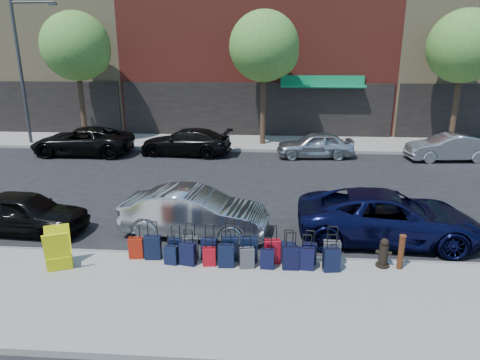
# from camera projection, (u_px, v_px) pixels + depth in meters

# --- Properties ---
(ground) EXTENTS (120.00, 120.00, 0.00)m
(ground) POSITION_uv_depth(u_px,v_px,m) (243.00, 202.00, 15.73)
(ground) COLOR black
(ground) RESTS_ON ground
(sidewalk_near) EXTENTS (60.00, 4.00, 0.15)m
(sidewalk_near) POSITION_uv_depth(u_px,v_px,m) (223.00, 300.00, 9.52)
(sidewalk_near) COLOR gray
(sidewalk_near) RESTS_ON ground
(sidewalk_far) EXTENTS (60.00, 4.00, 0.15)m
(sidewalk_far) POSITION_uv_depth(u_px,v_px,m) (254.00, 143.00, 25.24)
(sidewalk_far) COLOR gray
(sidewalk_far) RESTS_ON ground
(curb_near) EXTENTS (60.00, 0.08, 0.15)m
(curb_near) POSITION_uv_depth(u_px,v_px,m) (232.00, 257.00, 11.44)
(curb_near) COLOR gray
(curb_near) RESTS_ON ground
(curb_far) EXTENTS (60.00, 0.08, 0.15)m
(curb_far) POSITION_uv_depth(u_px,v_px,m) (253.00, 151.00, 23.31)
(curb_far) COLOR gray
(curb_far) RESTS_ON ground
(building_left) EXTENTS (15.00, 12.12, 16.00)m
(building_left) POSITION_uv_depth(u_px,v_px,m) (44.00, 12.00, 31.62)
(building_left) COLOR #97845C
(building_left) RESTS_ON ground
(tree_left) EXTENTS (3.80, 3.80, 7.27)m
(tree_left) POSITION_uv_depth(u_px,v_px,m) (79.00, 48.00, 23.87)
(tree_left) COLOR black
(tree_left) RESTS_ON sidewalk_far
(tree_center) EXTENTS (3.80, 3.80, 7.27)m
(tree_center) POSITION_uv_depth(u_px,v_px,m) (267.00, 48.00, 23.13)
(tree_center) COLOR black
(tree_center) RESTS_ON sidewalk_far
(tree_right) EXTENTS (3.80, 3.80, 7.27)m
(tree_right) POSITION_uv_depth(u_px,v_px,m) (467.00, 48.00, 22.40)
(tree_right) COLOR black
(tree_right) RESTS_ON sidewalk_far
(streetlight) EXTENTS (2.59, 0.18, 8.00)m
(streetlight) POSITION_uv_depth(u_px,v_px,m) (23.00, 62.00, 23.63)
(streetlight) COLOR #333338
(streetlight) RESTS_ON sidewalk_far
(suitcase_front_0) EXTENTS (0.40, 0.25, 0.90)m
(suitcase_front_0) POSITION_uv_depth(u_px,v_px,m) (136.00, 248.00, 11.19)
(suitcase_front_0) COLOR maroon
(suitcase_front_0) RESTS_ON sidewalk_near
(suitcase_front_1) EXTENTS (0.44, 0.25, 1.02)m
(suitcase_front_1) POSITION_uv_depth(u_px,v_px,m) (153.00, 247.00, 11.13)
(suitcase_front_1) COLOR black
(suitcase_front_1) RESTS_ON sidewalk_near
(suitcase_front_2) EXTENTS (0.39, 0.24, 0.91)m
(suitcase_front_2) POSITION_uv_depth(u_px,v_px,m) (176.00, 248.00, 11.17)
(suitcase_front_2) COLOR black
(suitcase_front_2) RESTS_ON sidewalk_near
(suitcase_front_3) EXTENTS (0.42, 0.26, 0.97)m
(suitcase_front_3) POSITION_uv_depth(u_px,v_px,m) (191.00, 248.00, 11.14)
(suitcase_front_3) COLOR #353539
(suitcase_front_3) RESTS_ON sidewalk_near
(suitcase_front_4) EXTENTS (0.42, 0.27, 0.96)m
(suitcase_front_4) POSITION_uv_depth(u_px,v_px,m) (209.00, 248.00, 11.11)
(suitcase_front_4) COLOR black
(suitcase_front_4) RESTS_ON sidewalk_near
(suitcase_front_5) EXTENTS (0.45, 0.28, 1.03)m
(suitcase_front_5) POSITION_uv_depth(u_px,v_px,m) (230.00, 248.00, 11.06)
(suitcase_front_5) COLOR black
(suitcase_front_5) RESTS_ON sidewalk_near
(suitcase_front_6) EXTENTS (0.45, 0.25, 1.08)m
(suitcase_front_6) POSITION_uv_depth(u_px,v_px,m) (249.00, 249.00, 11.01)
(suitcase_front_6) COLOR black
(suitcase_front_6) RESTS_ON sidewalk_near
(suitcase_front_7) EXTENTS (0.44, 0.28, 1.01)m
(suitcase_front_7) POSITION_uv_depth(u_px,v_px,m) (272.00, 251.00, 10.92)
(suitcase_front_7) COLOR #9F0A19
(suitcase_front_7) RESTS_ON sidewalk_near
(suitcase_front_8) EXTENTS (0.39, 0.24, 0.90)m
(suitcase_front_8) POSITION_uv_depth(u_px,v_px,m) (288.00, 253.00, 10.92)
(suitcase_front_8) COLOR black
(suitcase_front_8) RESTS_ON sidewalk_near
(suitcase_front_9) EXTENTS (0.40, 0.26, 0.89)m
(suitcase_front_9) POSITION_uv_depth(u_px,v_px,m) (309.00, 253.00, 10.91)
(suitcase_front_9) COLOR black
(suitcase_front_9) RESTS_ON sidewalk_near
(suitcase_front_10) EXTENTS (0.44, 0.26, 1.03)m
(suitcase_front_10) POSITION_uv_depth(u_px,v_px,m) (332.00, 253.00, 10.81)
(suitcase_front_10) COLOR #414146
(suitcase_front_10) RESTS_ON sidewalk_near
(suitcase_back_2) EXTENTS (0.36, 0.24, 0.79)m
(suitcase_back_2) POSITION_uv_depth(u_px,v_px,m) (171.00, 255.00, 10.87)
(suitcase_back_2) COLOR black
(suitcase_back_2) RESTS_ON sidewalk_near
(suitcase_back_3) EXTENTS (0.43, 0.30, 0.94)m
(suitcase_back_3) POSITION_uv_depth(u_px,v_px,m) (188.00, 254.00, 10.84)
(suitcase_back_3) COLOR black
(suitcase_back_3) RESTS_ON sidewalk_near
(suitcase_back_4) EXTENTS (0.35, 0.23, 0.78)m
(suitcase_back_4) POSITION_uv_depth(u_px,v_px,m) (209.00, 256.00, 10.81)
(suitcase_back_4) COLOR #A00A15
(suitcase_back_4) RESTS_ON sidewalk_near
(suitcase_back_5) EXTENTS (0.41, 0.25, 0.94)m
(suitcase_back_5) POSITION_uv_depth(u_px,v_px,m) (226.00, 256.00, 10.73)
(suitcase_back_5) COLOR black
(suitcase_back_5) RESTS_ON sidewalk_near
(suitcase_back_6) EXTENTS (0.39, 0.27, 0.85)m
(suitcase_back_6) POSITION_uv_depth(u_px,v_px,m) (247.00, 258.00, 10.69)
(suitcase_back_6) COLOR #404045
(suitcase_back_6) RESTS_ON sidewalk_near
(suitcase_back_7) EXTENTS (0.35, 0.22, 0.81)m
(suitcase_back_7) POSITION_uv_depth(u_px,v_px,m) (267.00, 259.00, 10.66)
(suitcase_back_7) COLOR black
(suitcase_back_7) RESTS_ON sidewalk_near
(suitcase_back_8) EXTENTS (0.41, 0.24, 0.96)m
(suitcase_back_8) POSITION_uv_depth(u_px,v_px,m) (291.00, 258.00, 10.62)
(suitcase_back_8) COLOR black
(suitcase_back_8) RESTS_ON sidewalk_near
(suitcase_back_9) EXTENTS (0.40, 0.25, 0.91)m
(suitcase_back_9) POSITION_uv_depth(u_px,v_px,m) (306.00, 259.00, 10.61)
(suitcase_back_9) COLOR black
(suitcase_back_9) RESTS_ON sidewalk_near
(suitcase_back_10) EXTENTS (0.43, 0.28, 0.96)m
(suitcase_back_10) POSITION_uv_depth(u_px,v_px,m) (331.00, 260.00, 10.52)
(suitcase_back_10) COLOR black
(suitcase_back_10) RESTS_ON sidewalk_near
(fire_hydrant) EXTENTS (0.39, 0.34, 0.76)m
(fire_hydrant) POSITION_uv_depth(u_px,v_px,m) (384.00, 254.00, 10.72)
(fire_hydrant) COLOR black
(fire_hydrant) RESTS_ON sidewalk_near
(bollard) EXTENTS (0.17, 0.17, 0.90)m
(bollard) POSITION_uv_depth(u_px,v_px,m) (401.00, 252.00, 10.58)
(bollard) COLOR #38190C
(bollard) RESTS_ON sidewalk_near
(display_rack) EXTENTS (0.81, 0.84, 1.07)m
(display_rack) POSITION_uv_depth(u_px,v_px,m) (58.00, 250.00, 10.54)
(display_rack) COLOR yellow
(display_rack) RESTS_ON sidewalk_near
(car_near_0) EXTENTS (3.87, 1.76, 1.29)m
(car_near_0) POSITION_uv_depth(u_px,v_px,m) (25.00, 213.00, 13.00)
(car_near_0) COLOR black
(car_near_0) RESTS_ON ground
(car_near_1) EXTENTS (4.48, 1.95, 1.43)m
(car_near_1) POSITION_uv_depth(u_px,v_px,m) (195.00, 213.00, 12.80)
(car_near_1) COLOR #AEB1B5
(car_near_1) RESTS_ON ground
(car_near_2) EXTENTS (5.38, 2.73, 1.46)m
(car_near_2) POSITION_uv_depth(u_px,v_px,m) (388.00, 217.00, 12.47)
(car_near_2) COLOR #0B0E34
(car_near_2) RESTS_ON ground
(car_far_0) EXTENTS (5.26, 2.46, 1.46)m
(car_far_0) POSITION_uv_depth(u_px,v_px,m) (82.00, 141.00, 22.59)
(car_far_0) COLOR black
(car_far_0) RESTS_ON ground
(car_far_1) EXTENTS (4.94, 2.37, 1.39)m
(car_far_1) POSITION_uv_depth(u_px,v_px,m) (186.00, 142.00, 22.52)
(car_far_1) COLOR black
(car_far_1) RESTS_ON ground
(car_far_2) EXTENTS (4.02, 1.87, 1.33)m
(car_far_2) POSITION_uv_depth(u_px,v_px,m) (315.00, 145.00, 21.98)
(car_far_2) COLOR #B8BABF
(car_far_2) RESTS_ON ground
(car_far_3) EXTENTS (4.17, 1.79, 1.34)m
(car_far_3) POSITION_uv_depth(u_px,v_px,m) (448.00, 147.00, 21.40)
(car_far_3) COLOR #B0B2B7
(car_far_3) RESTS_ON ground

